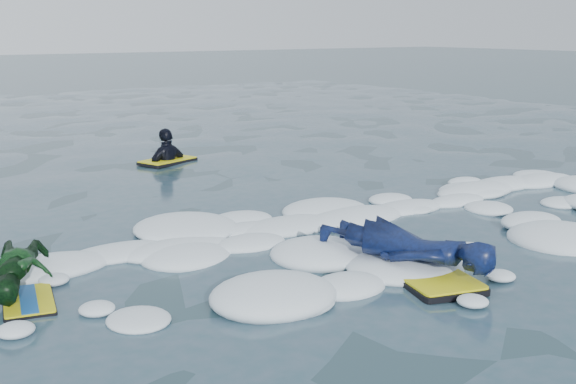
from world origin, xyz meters
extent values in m
plane|color=#152834|center=(0.00, 0.00, 0.00)|extent=(120.00, 120.00, 0.00)
cube|color=black|center=(0.75, -0.51, 0.04)|extent=(0.92, 1.30, 0.06)
cube|color=yellow|center=(0.75, -0.51, 0.08)|extent=(0.89, 1.27, 0.02)
imported|color=#0B1950|center=(0.75, -0.26, 0.26)|extent=(1.10, 1.87, 0.42)
cube|color=black|center=(-2.47, 0.88, 0.03)|extent=(0.55, 0.81, 0.04)
cube|color=yellow|center=(-2.47, 0.88, 0.05)|extent=(0.53, 0.79, 0.01)
cube|color=#1656A8|center=(-2.47, 0.88, 0.06)|extent=(0.28, 0.72, 0.00)
imported|color=#113E13|center=(-2.47, 1.08, 0.23)|extent=(0.95, 1.24, 0.42)
cube|color=black|center=(1.22, 6.21, 0.03)|extent=(1.09, 0.83, 0.05)
cube|color=yellow|center=(1.22, 6.21, 0.07)|extent=(1.07, 0.80, 0.02)
imported|color=black|center=(1.22, 6.21, -0.12)|extent=(0.91, 0.54, 1.46)
camera|label=1|loc=(-3.82, -5.05, 2.28)|focal=45.00mm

